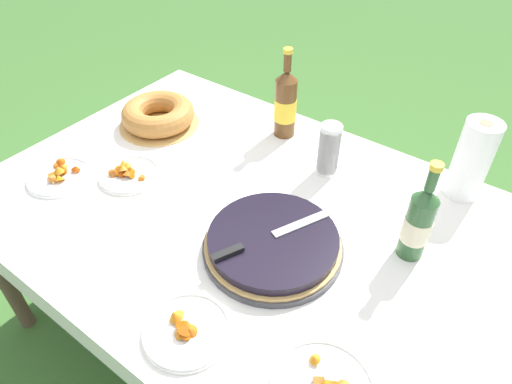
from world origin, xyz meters
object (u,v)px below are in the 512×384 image
Objects in this scene: bundt_cake at (158,115)px; cider_bottle_green at (418,223)px; cup_stack at (329,150)px; berry_tart at (273,243)px; snack_plate_right at (186,330)px; paper_towel_roll at (472,160)px; snack_plate_left at (59,176)px; cider_bottle_amber at (286,104)px; serving_knife at (264,238)px; snack_plate_near at (128,174)px.

bundt_cake is 1.06m from cider_bottle_green.
berry_tart is at bearing -81.83° from cup_stack.
paper_towel_roll reaches higher than snack_plate_right.
cup_stack reaches higher than bundt_cake.
snack_plate_left is at bearing -93.69° from bundt_cake.
snack_plate_right is at bearing -71.20° from cider_bottle_amber.
snack_plate_right is 0.99m from paper_towel_roll.
snack_plate_right is (-0.33, -0.56, -0.11)m from cider_bottle_green.
berry_tart is at bearing -144.75° from cider_bottle_green.
berry_tart is 0.78m from snack_plate_left.
paper_towel_roll is at bearing 22.23° from cup_stack.
cider_bottle_amber is 1.59× the size of snack_plate_left.
cider_bottle_green is at bearing 35.25° from berry_tart.
bundt_cake reaches higher than berry_tart.
cider_bottle_green is at bearing -25.10° from cider_bottle_amber.
serving_knife is 0.70m from paper_towel_roll.
cider_bottle_amber is 0.83m from snack_plate_left.
snack_plate_near is 0.97× the size of snack_plate_left.
snack_plate_right is at bearing -92.56° from berry_tart.
snack_plate_near is at bearing 39.10° from snack_plate_left.
cider_bottle_amber is at bearing 56.00° from snack_plate_left.
berry_tart is 1.84× the size of snack_plate_right.
cup_stack is (-0.06, 0.40, 0.07)m from berry_tart.
paper_towel_roll is (1.08, 0.30, 0.09)m from bundt_cake.
snack_plate_right is at bearing -120.37° from cider_bottle_green.
cider_bottle_green is at bearing -2.78° from bundt_cake.
snack_plate_right is at bearing -13.24° from snack_plate_left.
cider_bottle_amber reaches higher than snack_plate_right.
bundt_cake is at bearing -169.15° from cup_stack.
serving_knife is 0.42m from cider_bottle_green.
berry_tart is at bearing -59.20° from cider_bottle_amber.
paper_towel_roll is at bearing 58.63° from berry_tart.
snack_plate_near is at bearing -62.64° from bundt_cake.
cider_bottle_green is at bearing -95.25° from paper_towel_roll.
berry_tart is at bearing -0.00° from serving_knife.
cup_stack is at bearing 38.84° from snack_plate_left.
snack_plate_left is 0.77m from snack_plate_right.
serving_knife is 1.86× the size of cup_stack.
cider_bottle_amber is 1.27× the size of paper_towel_roll.
snack_plate_left is 0.98× the size of snack_plate_right.
paper_towel_roll is (1.11, 0.73, 0.12)m from snack_plate_left.
cup_stack is (0.68, 0.13, 0.05)m from bundt_cake.
berry_tart is 0.61m from cider_bottle_amber.
cider_bottle_green is 1.18× the size of paper_towel_roll.
snack_plate_left is at bearing -141.16° from cup_stack.
serving_knife reaches higher than berry_tart.
cup_stack reaches higher than berry_tart.
berry_tart reaches higher than snack_plate_left.
serving_knife is at bearing -22.55° from bundt_cake.
snack_plate_near is at bearing 150.48° from snack_plate_right.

